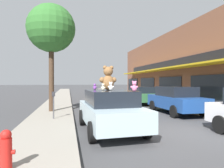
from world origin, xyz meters
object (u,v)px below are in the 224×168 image
teddy_bear_orange (109,87)px  teddy_bear_pink (134,86)px  plush_art_car (110,110)px  parked_car_far_right (143,94)px  parked_car_far_center (176,99)px  parking_meter (53,101)px  teddy_bear_yellow (110,87)px  teddy_bear_purple (95,87)px  teddy_bear_white (111,86)px  street_tree (51,29)px  fire_hydrant (6,150)px  teddy_bear_giant (108,78)px  teddy_bear_cream (103,87)px

teddy_bear_orange → teddy_bear_pink: teddy_bear_pink is taller
plush_art_car → parked_car_far_right: bearing=58.9°
parked_car_far_center → parking_meter: parked_car_far_center is taller
parking_meter → teddy_bear_yellow: bearing=-25.3°
teddy_bear_purple → parked_car_far_center: (5.20, 2.53, -0.84)m
teddy_bear_white → parked_car_far_right: bearing=-87.4°
teddy_bear_white → street_tree: size_ratio=0.05×
teddy_bear_purple → teddy_bear_yellow: bearing=-114.0°
teddy_bear_purple → teddy_bear_orange: 0.58m
teddy_bear_white → fire_hydrant: teddy_bear_white is taller
teddy_bear_giant → teddy_bear_cream: bearing=31.6°
street_tree → parking_meter: 4.81m
teddy_bear_white → parked_car_far_right: teddy_bear_white is taller
teddy_bear_yellow → street_tree: 5.73m
teddy_bear_cream → teddy_bear_pink: bearing=162.0°
parking_meter → teddy_bear_cream: bearing=-46.1°
teddy_bear_giant → fire_hydrant: (-2.76, -3.57, -1.47)m
plush_art_car → teddy_bear_giant: size_ratio=4.43×
teddy_bear_white → parked_car_far_right: 9.94m
teddy_bear_giant → parked_car_far_center: 5.72m
teddy_bear_cream → teddy_bear_pink: size_ratio=0.74×
parked_car_far_right → teddy_bear_orange: bearing=-120.0°
plush_art_car → parking_meter: bearing=132.6°
teddy_bear_white → street_tree: street_tree is taller
teddy_bear_purple → teddy_bear_cream: bearing=155.9°
plush_art_car → parked_car_far_right: 9.93m
teddy_bear_orange → teddy_bear_cream: (-0.33, -0.56, -0.00)m
teddy_bear_cream → parked_car_far_right: size_ratio=0.06×
teddy_bear_giant → street_tree: bearing=-66.6°
street_tree → parking_meter: size_ratio=4.97×
parked_car_far_right → street_tree: (-7.26, -3.92, 4.21)m
teddy_bear_orange → street_tree: (-2.63, 4.11, 3.32)m
parked_car_far_right → parking_meter: size_ratio=3.48×
parked_car_far_right → plush_art_car: bearing=-118.4°
teddy_bear_yellow → teddy_bear_orange: 0.38m
street_tree → teddy_bear_purple: bearing=-62.9°
plush_art_car → street_tree: bearing=115.2°
teddy_bear_purple → teddy_bear_cream: (0.24, -0.64, 0.01)m
teddy_bear_white → street_tree: bearing=-30.9°
teddy_bear_pink → parked_car_far_right: (4.07, 9.71, -0.93)m
teddy_bear_purple → parked_car_far_right: size_ratio=0.06×
plush_art_car → fire_hydrant: bearing=-132.9°
teddy_bear_white → teddy_bear_cream: teddy_bear_white is taller
plush_art_car → fire_hydrant: plush_art_car is taller
parked_car_far_right → street_tree: size_ratio=0.70×
plush_art_car → teddy_bear_cream: bearing=146.3°
fire_hydrant → parked_car_far_right: bearing=58.0°
teddy_bear_white → parking_meter: (-2.28, 2.22, -0.75)m
teddy_bear_pink → street_tree: 7.38m
teddy_bear_orange → parked_car_far_center: bearing=165.2°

